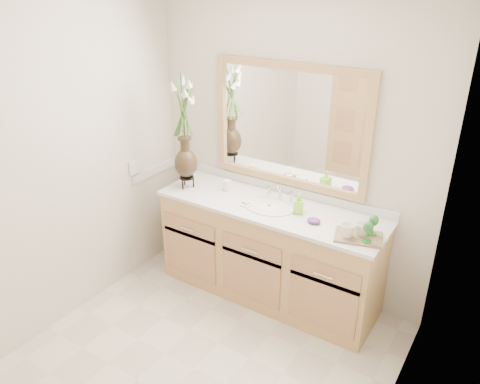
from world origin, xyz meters
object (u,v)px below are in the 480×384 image
Objects in this scene: flower_vase at (183,116)px; tumbler at (227,185)px; tray at (359,237)px; soap_bottle at (299,204)px.

flower_vase is 0.67m from tumbler.
tray is at bearing -1.01° from flower_vase.
soap_bottle is at bearing 151.01° from tray.
soap_bottle reaches higher than tumbler.
flower_vase is 1.63m from tray.
flower_vase is at bearing 165.93° from soap_bottle.
flower_vase reaches higher than tumbler.
flower_vase is at bearing -157.60° from tumbler.
tumbler is (0.32, 0.13, -0.57)m from flower_vase.
tray is at bearing -31.82° from soap_bottle.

